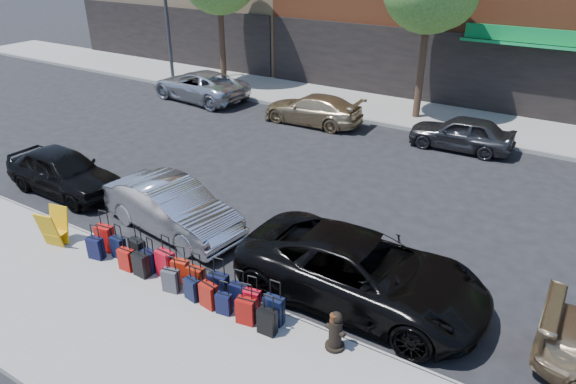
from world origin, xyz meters
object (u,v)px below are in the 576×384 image
Objects in this scene: suitcase_front_5 at (181,271)px; car_far_2 at (461,133)px; bollard at (333,331)px; car_far_0 at (200,85)px; car_near_0 at (64,171)px; car_near_1 at (172,208)px; car_far_1 at (313,109)px; fire_hydrant at (335,332)px; display_rack at (54,228)px; car_near_2 at (361,271)px.

car_far_2 is (3.10, 11.86, 0.20)m from suitcase_front_5.
bollard is 17.81m from car_far_0.
car_near_1 is (4.48, 0.02, -0.00)m from car_near_0.
car_far_0 is 6.39m from car_far_1.
fire_hydrant is 0.17× the size of car_far_0.
car_near_0 reaches higher than car_far_1.
display_rack is at bearing 147.45° from car_near_1.
car_far_0 is (-13.32, 11.83, 0.13)m from bollard.
suitcase_front_5 is 0.24× the size of car_far_2.
car_near_2 is at bearing 13.95° from suitcase_front_5.
car_near_2 is (10.01, -0.07, 0.05)m from car_near_0.
car_far_1 is (-6.69, 9.82, -0.13)m from car_near_2.
suitcase_front_5 is 0.94× the size of display_rack.
fire_hydrant is 10.44m from car_near_0.
suitcase_front_5 reaches higher than fire_hydrant.
bollard is 0.21× the size of car_far_2.
fire_hydrant is 1.77m from car_near_2.
car_near_2 is 1.27× the size of car_far_1.
bollard is 13.51m from car_far_1.
car_far_2 reaches higher than fire_hydrant.
car_near_2 is at bearing 3.81° from display_rack.
car_near_2 is at bearing 32.35° from car_far_1.
display_rack reaches higher than suitcase_front_5.
car_near_0 is 4.48m from car_near_1.
display_rack is at bearing -177.11° from bollard.
car_far_2 is at bearing -42.23° from car_near_0.
bollard is 0.19× the size of car_near_1.
car_far_2 reaches higher than suitcase_front_5.
car_near_0 reaches higher than fire_hydrant.
car_near_2 is 1.08× the size of car_far_0.
car_far_2 is at bearing 91.15° from car_far_1.
car_near_0 reaches higher than car_near_1.
car_far_1 is at bearing 93.89° from car_far_0.
bollard is 11.96m from car_far_2.
car_far_0 is at bearing 52.04° from car_near_2.
car_near_1 is 9.79m from car_far_1.
car_near_0 is at bearing 126.59° from display_rack.
car_near_1 is (-1.90, 1.80, 0.26)m from suitcase_front_5.
car_near_2 reaches higher than suitcase_front_5.
car_near_0 reaches higher than suitcase_front_5.
car_far_1 is (-3.05, 11.53, 0.18)m from suitcase_front_5.
car_near_2 is at bearing 0.74° from car_far_2.
car_far_1 is (0.73, 11.99, -0.01)m from display_rack.
car_near_2 is at bearing -83.81° from car_near_1.
car_far_2 is at bearing -19.28° from car_near_1.
display_rack is 3.43m from car_near_0.
car_near_2 is at bearing 109.75° from fire_hydrant.
car_near_2 reaches higher than car_far_0.
car_far_1 is 1.14× the size of car_far_2.
suitcase_front_5 is at bearing -5.53° from display_rack.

